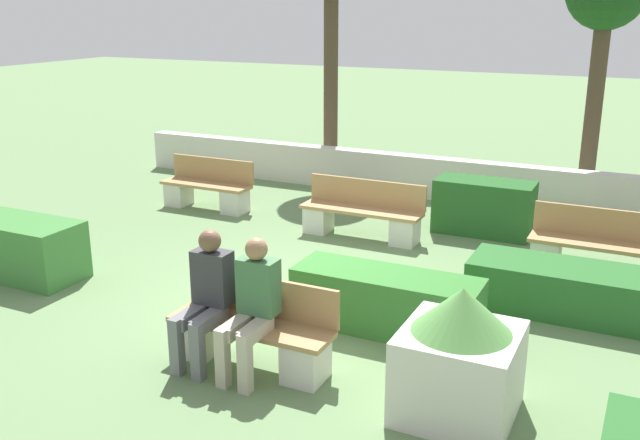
# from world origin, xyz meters

# --- Properties ---
(ground_plane) EXTENTS (60.00, 60.00, 0.00)m
(ground_plane) POSITION_xyz_m (0.00, 0.00, 0.00)
(ground_plane) COLOR #607F51
(perimeter_wall) EXTENTS (12.19, 0.30, 0.75)m
(perimeter_wall) POSITION_xyz_m (0.00, 5.29, 0.38)
(perimeter_wall) COLOR beige
(perimeter_wall) RESTS_ON ground_plane
(bench_front) EXTENTS (1.67, 0.48, 0.85)m
(bench_front) POSITION_xyz_m (0.35, -1.52, 0.32)
(bench_front) COLOR #A37A4C
(bench_front) RESTS_ON ground_plane
(bench_left_side) EXTENTS (1.62, 0.49, 0.85)m
(bench_left_side) POSITION_xyz_m (-3.24, 2.94, 0.32)
(bench_left_side) COLOR #A37A4C
(bench_left_side) RESTS_ON ground_plane
(bench_right_side) EXTENTS (1.87, 0.49, 0.85)m
(bench_right_side) POSITION_xyz_m (-0.23, 2.64, 0.33)
(bench_right_side) COLOR #A37A4C
(bench_right_side) RESTS_ON ground_plane
(bench_back) EXTENTS (2.00, 0.49, 0.85)m
(bench_back) POSITION_xyz_m (3.27, 2.52, 0.33)
(bench_back) COLOR #A37A4C
(bench_back) RESTS_ON ground_plane
(person_seated_man) EXTENTS (0.38, 0.64, 1.33)m
(person_seated_man) POSITION_xyz_m (0.44, -1.65, 0.74)
(person_seated_man) COLOR #B2A893
(person_seated_man) RESTS_ON ground_plane
(person_seated_woman) EXTENTS (0.38, 0.64, 1.34)m
(person_seated_woman) POSITION_xyz_m (-0.07, -1.65, 0.74)
(person_seated_woman) COLOR slate
(person_seated_woman) RESTS_ON ground_plane
(hedge_block_near_left) EXTENTS (2.12, 0.82, 0.56)m
(hedge_block_near_left) POSITION_xyz_m (2.91, 1.11, 0.28)
(hedge_block_near_left) COLOR #286028
(hedge_block_near_left) RESTS_ON ground_plane
(hedge_block_near_right) EXTENTS (2.03, 0.68, 0.64)m
(hedge_block_near_right) POSITION_xyz_m (1.24, -0.20, 0.32)
(hedge_block_near_right) COLOR #33702D
(hedge_block_near_right) RESTS_ON ground_plane
(hedge_block_mid_left) EXTENTS (1.94, 0.77, 0.75)m
(hedge_block_mid_left) POSITION_xyz_m (-3.73, -0.77, 0.38)
(hedge_block_mid_left) COLOR #3D7A38
(hedge_block_mid_left) RESTS_ON ground_plane
(hedge_block_mid_right) EXTENTS (1.47, 0.67, 0.83)m
(hedge_block_mid_right) POSITION_xyz_m (1.38, 3.63, 0.41)
(hedge_block_mid_right) COLOR #235623
(hedge_block_mid_right) RESTS_ON ground_plane
(planter_corner_left) EXTENTS (0.97, 0.97, 1.17)m
(planter_corner_left) POSITION_xyz_m (2.39, -1.50, 0.55)
(planter_corner_left) COLOR beige
(planter_corner_left) RESTS_ON ground_plane
(tree_center_left) EXTENTS (1.38, 1.38, 4.33)m
(tree_center_left) POSITION_xyz_m (2.55, 6.52, 3.45)
(tree_center_left) COLOR #473828
(tree_center_left) RESTS_ON ground_plane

